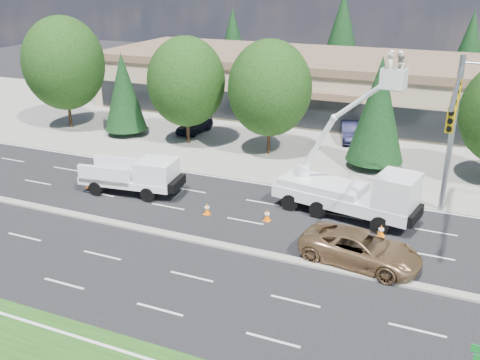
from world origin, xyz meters
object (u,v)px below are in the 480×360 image
at_px(minivan, 361,248).
at_px(bucket_truck, 357,185).
at_px(signal_mast, 454,119).
at_px(utility_pickup, 136,179).

bearing_deg(minivan, bucket_truck, 22.67).
relative_size(signal_mast, utility_pickup, 1.61).
relative_size(signal_mast, bucket_truck, 1.07).
distance_m(bucket_truck, minivan, 5.29).
bearing_deg(signal_mast, minivan, -118.05).
xyz_separation_m(bucket_truck, minivan, (1.32, -4.98, -1.20)).
height_order(utility_pickup, bucket_truck, bucket_truck).
distance_m(signal_mast, bucket_truck, 6.14).
height_order(signal_mast, utility_pickup, signal_mast).
xyz_separation_m(signal_mast, utility_pickup, (-17.93, -2.79, -5.10)).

